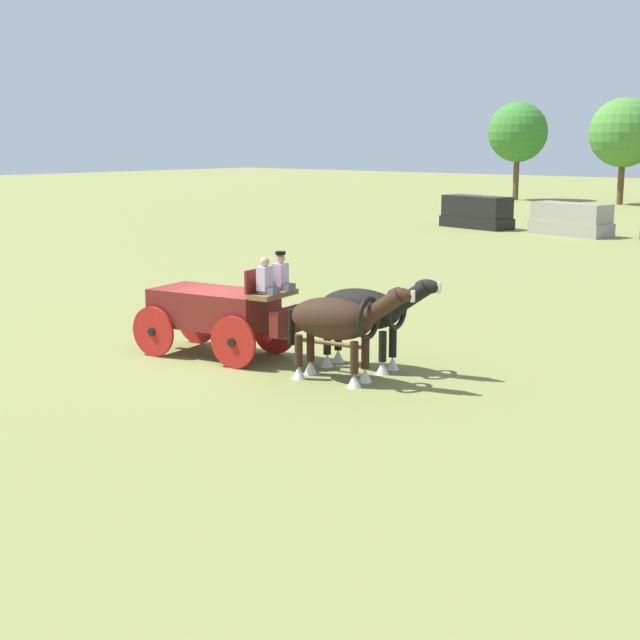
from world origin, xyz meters
The scene contains 8 objects.
ground_plane centered at (0.00, 0.00, 0.00)m, with size 220.00×220.00×0.00m, color olive.
show_wagon centered at (0.18, 0.03, 1.14)m, with size 5.97×2.42×2.63m.
draft_horse_near centered at (3.65, 1.33, 1.34)m, with size 3.08×1.30×2.20m.
draft_horse_off centered at (3.89, 0.05, 1.33)m, with size 3.02×1.27×2.20m.
parked_vehicle_a centered at (-12.58, 32.80, 0.93)m, with size 4.80×2.56×1.91m.
parked_vehicle_b centered at (-6.42, 32.56, 0.86)m, with size 4.85×2.58×1.77m.
tree_a centered at (-23.80, 57.70, 5.81)m, with size 5.14×5.14×8.41m.
tree_b centered at (-14.44, 58.01, 5.73)m, with size 5.54×5.54×8.52m.
Camera 1 is at (16.32, -14.91, 5.19)m, focal length 51.61 mm.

